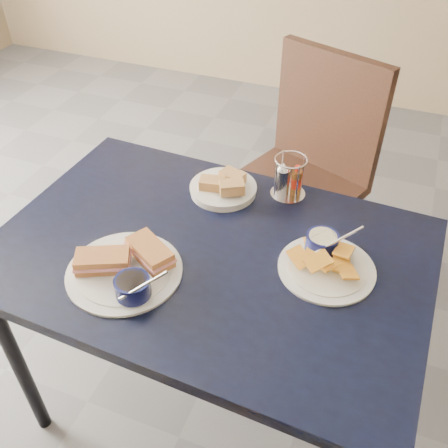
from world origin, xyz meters
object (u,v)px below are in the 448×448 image
(dining_table, at_px, (209,266))
(bread_basket, at_px, (224,187))
(plantain_plate, at_px, (325,258))
(sandwich_plate, at_px, (127,267))
(chair_far, at_px, (301,160))
(condiment_caddy, at_px, (288,179))

(dining_table, bearing_deg, bread_basket, 102.08)
(plantain_plate, bearing_deg, dining_table, -168.85)
(sandwich_plate, bearing_deg, chair_far, 76.31)
(chair_far, distance_m, bread_basket, 0.59)
(bread_basket, xyz_separation_m, condiment_caddy, (0.19, 0.07, 0.04))
(sandwich_plate, relative_size, bread_basket, 1.53)
(dining_table, distance_m, chair_far, 0.82)
(dining_table, bearing_deg, plantain_plate, 11.15)
(bread_basket, bearing_deg, dining_table, -77.92)
(sandwich_plate, bearing_deg, dining_table, 44.93)
(chair_far, relative_size, bread_basket, 4.80)
(dining_table, relative_size, sandwich_plate, 3.88)
(sandwich_plate, distance_m, plantain_plate, 0.53)
(chair_far, bearing_deg, bread_basket, -103.19)
(condiment_caddy, bearing_deg, bread_basket, -160.55)
(dining_table, height_order, condiment_caddy, condiment_caddy)
(bread_basket, bearing_deg, plantain_plate, -28.44)
(plantain_plate, bearing_deg, sandwich_plate, -154.67)
(plantain_plate, height_order, bread_basket, plantain_plate)
(dining_table, bearing_deg, condiment_caddy, 68.04)
(chair_far, bearing_deg, sandwich_plate, -103.69)
(chair_far, relative_size, plantain_plate, 3.87)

